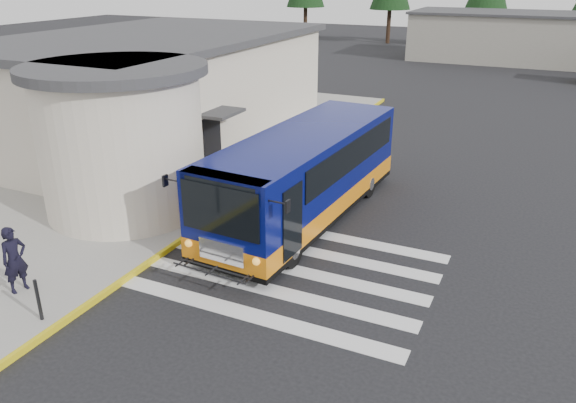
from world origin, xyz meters
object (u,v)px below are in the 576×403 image
at_px(transit_bus, 304,179).
at_px(pedestrian_b, 90,209).
at_px(bollard, 38,300).
at_px(pedestrian_a, 15,260).

distance_m(transit_bus, pedestrian_b, 6.68).
xyz_separation_m(transit_bus, bollard, (-3.06, -8.15, -0.72)).
xyz_separation_m(transit_bus, pedestrian_b, (-5.21, -4.16, -0.40)).
relative_size(pedestrian_a, pedestrian_b, 1.04).
height_order(pedestrian_a, bollard, pedestrian_a).
bearing_deg(transit_bus, bollard, -107.36).
relative_size(transit_bus, pedestrian_b, 6.24).
distance_m(pedestrian_a, pedestrian_b, 3.34).
distance_m(transit_bus, bollard, 8.74).
bearing_deg(pedestrian_a, pedestrian_b, 25.15).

